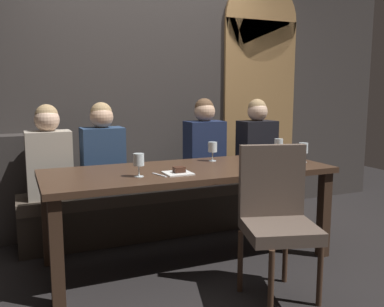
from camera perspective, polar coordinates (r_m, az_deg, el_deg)
ground at (r=3.43m, az=-0.38°, el=-14.30°), size 9.00×9.00×0.00m
back_wall_tiled at (r=4.31m, az=-6.84°, el=10.77°), size 6.00×0.12×3.00m
arched_door at (r=4.81m, az=9.25°, el=8.88°), size 0.90×0.05×2.55m
dining_table at (r=3.23m, az=-0.39°, el=-3.58°), size 2.20×0.84×0.74m
banquette_bench at (r=3.97m, az=-4.36°, el=-7.59°), size 2.50×0.44×0.45m
chair_near_side at (r=2.78m, az=11.48°, el=-7.75°), size 0.55×0.55×0.98m
diner_redhead at (r=3.63m, az=-19.02°, el=-0.07°), size 0.36×0.24×0.77m
diner_bearded at (r=3.71m, az=-12.14°, el=0.48°), size 0.36×0.24×0.79m
diner_far_end at (r=4.04m, az=1.71°, el=1.50°), size 0.36×0.24×0.81m
diner_near_end at (r=4.26m, az=8.86°, el=1.71°), size 0.36×0.24×0.80m
wine_glass_end_right at (r=3.84m, az=11.77°, el=1.29°), size 0.08×0.08×0.16m
wine_glass_far_right at (r=2.90m, az=-7.31°, el=-0.92°), size 0.08×0.08×0.16m
wine_glass_center_back at (r=3.58m, az=15.00°, el=0.67°), size 0.08×0.08×0.16m
wine_glass_near_right at (r=3.53m, az=2.83°, el=0.77°), size 0.08×0.08×0.16m
dessert_plate at (r=3.00m, az=-1.89°, el=-2.53°), size 0.19×0.19×0.05m
fork_on_table at (r=2.96m, az=-4.49°, el=-2.94°), size 0.06×0.17×0.01m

